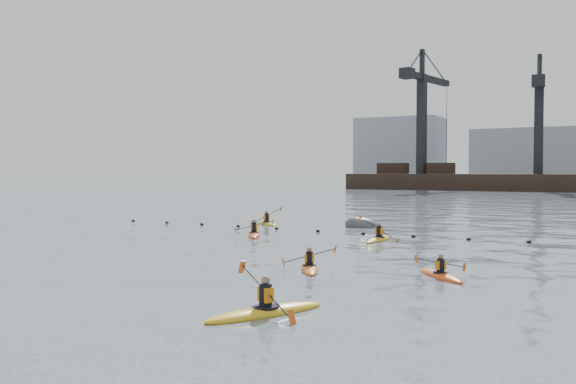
# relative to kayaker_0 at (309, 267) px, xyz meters

# --- Properties ---
(ground) EXTENTS (400.00, 400.00, 0.00)m
(ground) POSITION_rel_kayaker_0_xyz_m (-3.98, -9.60, -0.09)
(ground) COLOR #36464F
(ground) RESTS_ON ground
(float_line) EXTENTS (33.24, 0.73, 0.24)m
(float_line) POSITION_rel_kayaker_0_xyz_m (-4.48, 12.94, -0.06)
(float_line) COLOR black
(float_line) RESTS_ON ground
(barge_pier) EXTENTS (72.00, 19.30, 29.50)m
(barge_pier) POSITION_rel_kayaker_0_xyz_m (-4.20, 100.40, 1.80)
(barge_pier) COLOR black
(barge_pier) RESTS_ON ground
(skyline) EXTENTS (141.00, 28.00, 22.00)m
(skyline) POSITION_rel_kayaker_0_xyz_m (-1.75, 140.68, 9.15)
(skyline) COLOR gray
(skyline) RESTS_ON ground
(kayaker_0) EXTENTS (2.07, 2.93, 1.05)m
(kayaker_0) POSITION_rel_kayaker_0_xyz_m (0.00, 0.00, 0.00)
(kayaker_0) COLOR #D25E13
(kayaker_0) RESTS_ON ground
(kayaker_1) EXTENTS (2.33, 3.55, 1.41)m
(kayaker_1) POSITION_rel_kayaker_0_xyz_m (2.28, -6.91, 0.02)
(kayaker_1) COLOR yellow
(kayaker_1) RESTS_ON ground
(kayaker_2) EXTENTS (2.35, 3.21, 1.11)m
(kayaker_2) POSITION_rel_kayaker_0_xyz_m (-8.19, 9.08, 0.01)
(kayaker_2) COLOR #CF4913
(kayaker_2) RESTS_ON ground
(kayaker_3) EXTENTS (2.44, 3.47, 1.45)m
(kayaker_3) POSITION_rel_kayaker_0_xyz_m (-1.10, 10.30, 0.01)
(kayaker_3) COLOR gold
(kayaker_3) RESTS_ON ground
(kayaker_4) EXTENTS (2.40, 2.51, 0.95)m
(kayaker_4) POSITION_rel_kayaker_0_xyz_m (4.72, 0.80, -0.00)
(kayaker_4) COLOR #EB4C16
(kayaker_4) RESTS_ON ground
(kayaker_5) EXTENTS (2.99, 2.70, 1.35)m
(kayaker_5) POSITION_rel_kayaker_0_xyz_m (-11.35, 15.70, 0.01)
(kayaker_5) COLOR gold
(kayaker_5) RESTS_ON ground
(mooring_buoy) EXTENTS (2.93, 1.95, 1.74)m
(mooring_buoy) POSITION_rel_kayaker_0_xyz_m (-4.74, 17.03, -0.09)
(mooring_buoy) COLOR #404346
(mooring_buoy) RESTS_ON ground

